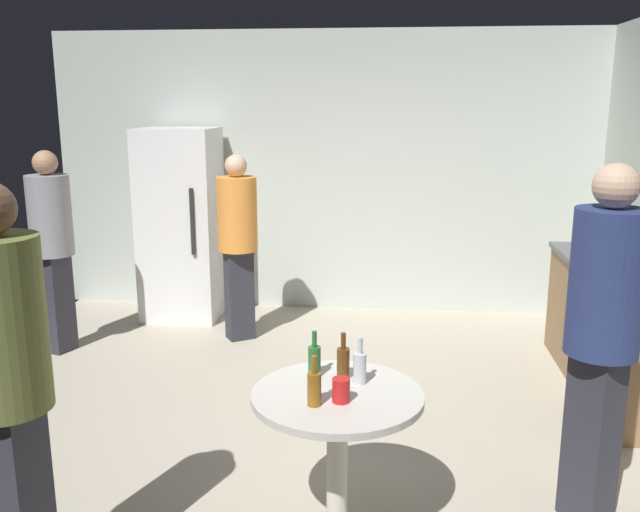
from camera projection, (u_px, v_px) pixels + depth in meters
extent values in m
cube|color=#B2A893|center=(287.00, 434.00, 4.38)|extent=(5.20, 5.20, 0.10)
cube|color=beige|center=(326.00, 174.00, 6.61)|extent=(5.32, 0.06, 2.70)
cube|color=white|center=(181.00, 224.00, 6.43)|extent=(0.70, 0.65, 1.80)
cube|color=#262628|center=(192.00, 222.00, 6.06)|extent=(0.03, 0.03, 0.60)
cube|color=olive|center=(619.00, 332.00, 4.85)|extent=(0.60, 1.79, 0.86)
cube|color=#4C4C51|center=(625.00, 271.00, 4.75)|extent=(0.64, 1.83, 0.04)
cylinder|color=#B2B2B7|center=(624.00, 262.00, 4.64)|extent=(0.17, 0.17, 0.14)
sphere|color=black|center=(625.00, 249.00, 4.62)|extent=(0.04, 0.04, 0.04)
cylinder|color=beige|center=(337.00, 468.00, 3.21)|extent=(0.10, 0.10, 0.70)
cylinder|color=beige|center=(337.00, 396.00, 3.13)|extent=(0.80, 0.80, 0.03)
cylinder|color=#8C5919|center=(314.00, 389.00, 2.98)|extent=(0.06, 0.06, 0.15)
cylinder|color=#8C5919|center=(314.00, 365.00, 2.96)|extent=(0.02, 0.02, 0.08)
cylinder|color=#593314|center=(343.00, 363.00, 3.27)|extent=(0.06, 0.06, 0.15)
cylinder|color=#593314|center=(343.00, 341.00, 3.25)|extent=(0.02, 0.02, 0.08)
cylinder|color=#26662D|center=(314.00, 361.00, 3.30)|extent=(0.06, 0.06, 0.15)
cylinder|color=#26662D|center=(314.00, 339.00, 3.27)|extent=(0.02, 0.02, 0.08)
cylinder|color=silver|center=(360.00, 368.00, 3.21)|extent=(0.06, 0.06, 0.15)
cylinder|color=silver|center=(360.00, 346.00, 3.19)|extent=(0.02, 0.02, 0.08)
cylinder|color=red|center=(341.00, 390.00, 3.02)|extent=(0.08, 0.08, 0.11)
cube|color=#2D2D38|center=(592.00, 437.00, 3.32)|extent=(0.27, 0.28, 0.88)
cylinder|color=navy|center=(607.00, 283.00, 3.15)|extent=(0.47, 0.47, 0.69)
sphere|color=#D8AD8C|center=(616.00, 186.00, 3.05)|extent=(0.21, 0.21, 0.21)
cube|color=#2D2D38|center=(239.00, 295.00, 5.91)|extent=(0.28, 0.26, 0.79)
cylinder|color=orange|center=(237.00, 214.00, 5.75)|extent=(0.47, 0.47, 0.63)
sphere|color=#D8AD8C|center=(236.00, 166.00, 5.66)|extent=(0.19, 0.19, 0.19)
cube|color=#2D2D38|center=(58.00, 303.00, 5.61)|extent=(0.23, 0.26, 0.82)
cylinder|color=gray|center=(50.00, 215.00, 5.45)|extent=(0.43, 0.43, 0.65)
sphere|color=tan|center=(45.00, 163.00, 5.35)|extent=(0.19, 0.19, 0.19)
cube|color=#2D2D38|center=(21.00, 506.00, 2.76)|extent=(0.20, 0.24, 0.87)
cylinder|color=olive|center=(0.00, 325.00, 2.59)|extent=(0.38, 0.38, 0.69)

